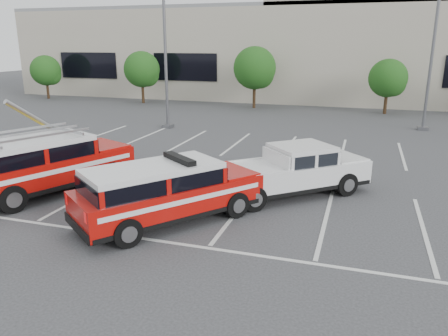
# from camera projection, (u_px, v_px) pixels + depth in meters

# --- Properties ---
(ground) EXTENTS (120.00, 120.00, 0.00)m
(ground) POSITION_uv_depth(u_px,v_px,m) (239.00, 210.00, 13.80)
(ground) COLOR #343436
(ground) RESTS_ON ground
(stall_markings) EXTENTS (23.00, 15.00, 0.01)m
(stall_markings) POSITION_uv_depth(u_px,v_px,m) (269.00, 171.00, 17.92)
(stall_markings) COLOR silver
(stall_markings) RESTS_ON ground
(convention_building) EXTENTS (60.00, 16.99, 13.20)m
(convention_building) POSITION_uv_depth(u_px,v_px,m) (333.00, 47.00, 41.60)
(convention_building) COLOR #BEB5A1
(convention_building) RESTS_ON ground
(tree_far_left) EXTENTS (2.77, 2.77, 3.99)m
(tree_far_left) POSITION_uv_depth(u_px,v_px,m) (47.00, 72.00, 40.60)
(tree_far_left) COLOR #3F2B19
(tree_far_left) RESTS_ON ground
(tree_left) EXTENTS (3.07, 3.07, 4.42)m
(tree_left) POSITION_uv_depth(u_px,v_px,m) (143.00, 71.00, 37.59)
(tree_left) COLOR #3F2B19
(tree_left) RESTS_ON ground
(tree_mid_left) EXTENTS (3.37, 3.37, 4.85)m
(tree_mid_left) POSITION_uv_depth(u_px,v_px,m) (256.00, 69.00, 34.58)
(tree_mid_left) COLOR #3F2B19
(tree_mid_left) RESTS_ON ground
(tree_mid_right) EXTENTS (2.77, 2.77, 3.99)m
(tree_mid_right) POSITION_uv_depth(u_px,v_px,m) (389.00, 80.00, 31.79)
(tree_mid_right) COLOR #3F2B19
(tree_mid_right) RESTS_ON ground
(light_pole_left) EXTENTS (0.90, 0.60, 10.24)m
(light_pole_left) POSITION_uv_depth(u_px,v_px,m) (165.00, 41.00, 25.70)
(light_pole_left) COLOR #59595E
(light_pole_left) RESTS_ON ground
(light_pole_mid) EXTENTS (0.90, 0.60, 10.24)m
(light_pole_mid) POSITION_uv_depth(u_px,v_px,m) (434.00, 41.00, 24.95)
(light_pole_mid) COLOR #59595E
(light_pole_mid) RESTS_ON ground
(fire_chief_suv) EXTENTS (4.87, 5.54, 1.92)m
(fire_chief_suv) POSITION_uv_depth(u_px,v_px,m) (167.00, 196.00, 12.70)
(fire_chief_suv) COLOR #A90C08
(fire_chief_suv) RESTS_ON ground
(white_pickup) EXTENTS (5.46, 5.16, 1.72)m
(white_pickup) POSITION_uv_depth(u_px,v_px,m) (290.00, 176.00, 15.00)
(white_pickup) COLOR silver
(white_pickup) RESTS_ON ground
(ladder_suv) EXTENTS (4.29, 6.05, 2.22)m
(ladder_suv) POSITION_uv_depth(u_px,v_px,m) (46.00, 168.00, 15.20)
(ladder_suv) COLOR #A90C08
(ladder_suv) RESTS_ON ground
(utility_rig) EXTENTS (3.55, 3.61, 2.93)m
(utility_rig) POSITION_uv_depth(u_px,v_px,m) (25.00, 153.00, 18.47)
(utility_rig) COLOR #59595E
(utility_rig) RESTS_ON ground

